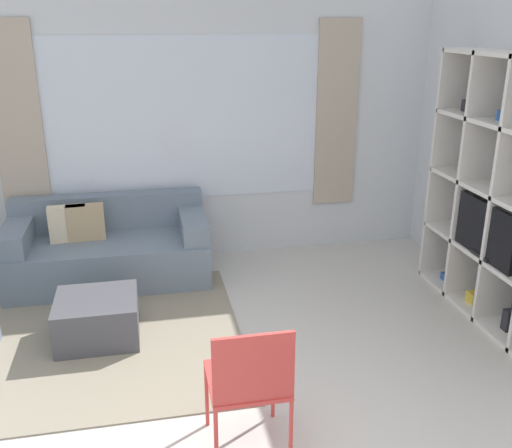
{
  "coord_description": "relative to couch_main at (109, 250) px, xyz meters",
  "views": [
    {
      "loc": [
        -0.44,
        -2.34,
        2.38
      ],
      "look_at": [
        0.41,
        1.83,
        0.85
      ],
      "focal_mm": 40.0,
      "sensor_mm": 36.0,
      "label": 1
    }
  ],
  "objects": [
    {
      "name": "wall_back",
      "position": [
        0.82,
        0.47,
        1.06
      ],
      "size": [
        6.26,
        0.11,
        2.7
      ],
      "color": "silver",
      "rests_on": "ground_plane"
    },
    {
      "name": "area_rug",
      "position": [
        -0.41,
        -1.13,
        -0.3
      ],
      "size": [
        2.93,
        2.16,
        0.01
      ],
      "primitive_type": "cube",
      "color": "gray",
      "rests_on": "ground_plane"
    },
    {
      "name": "couch_main",
      "position": [
        0.0,
        0.0,
        0.0
      ],
      "size": [
        1.84,
        0.85,
        0.77
      ],
      "color": "slate",
      "rests_on": "ground_plane"
    },
    {
      "name": "ottoman",
      "position": [
        -0.05,
        -1.13,
        -0.12
      ],
      "size": [
        0.62,
        0.58,
        0.36
      ],
      "color": "#47474C",
      "rests_on": "ground_plane"
    },
    {
      "name": "folding_chair",
      "position": [
        0.87,
        -2.62,
        0.22
      ],
      "size": [
        0.44,
        0.46,
        0.86
      ],
      "rotation": [
        0.0,
        0.0,
        3.14
      ],
      "color": "#CC3D38",
      "rests_on": "ground_plane"
    }
  ]
}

